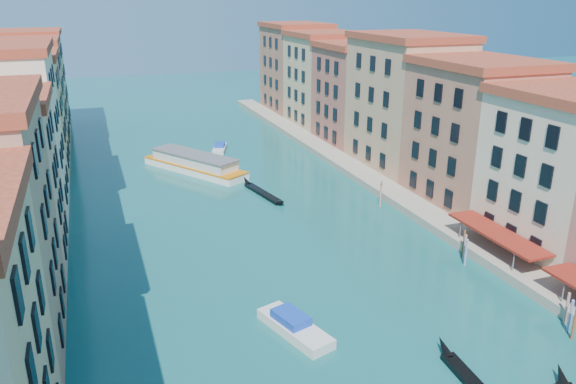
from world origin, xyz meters
name	(u,v)px	position (x,y,z in m)	size (l,w,h in m)	color
left_bank_palazzos	(1,151)	(-26.00, 64.68, 9.71)	(12.80, 128.40, 21.00)	#C5B48F
right_bank_palazzos	(427,116)	(30.00, 65.00, 9.75)	(12.80, 128.40, 21.00)	#A34035
quay	(375,182)	(22.00, 65.00, 0.50)	(4.00, 140.00, 1.00)	#A49884
mooring_poles_right	(545,301)	(19.10, 28.80, 1.30)	(1.44, 54.24, 3.20)	brown
vaporetto_far	(194,163)	(-1.40, 80.89, 1.30)	(13.92, 18.80, 2.88)	white
gondola_far	(262,192)	(5.36, 66.86, 0.35)	(3.29, 12.11, 1.73)	black
motorboat_mid	(294,326)	(-2.30, 33.53, 0.61)	(4.53, 7.92, 1.57)	silver
motorboat_far	(220,148)	(5.16, 91.75, 0.52)	(4.03, 6.75, 1.34)	silver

